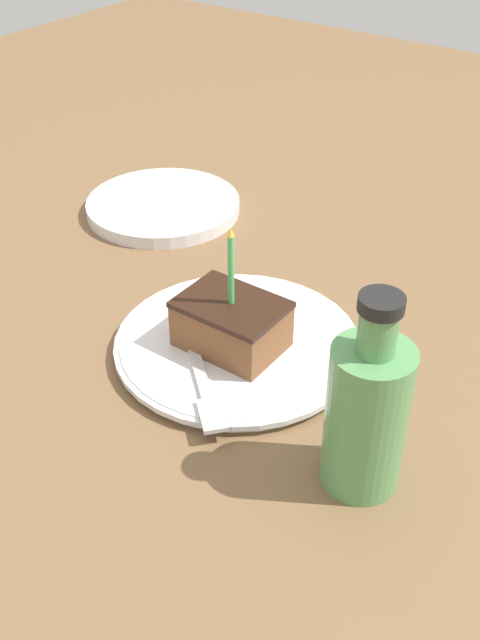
{
  "coord_description": "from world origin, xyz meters",
  "views": [
    {
      "loc": [
        0.54,
        0.38,
        0.51
      ],
      "look_at": [
        0.02,
        0.0,
        0.04
      ],
      "focal_mm": 42.0,
      "sensor_mm": 36.0,
      "label": 1
    }
  ],
  "objects_px": {
    "plate": "(240,345)",
    "bottle": "(367,412)",
    "side_plate": "(163,206)",
    "cake_slice": "(229,322)",
    "fork": "(202,379)"
  },
  "relations": [
    {
      "from": "cake_slice",
      "to": "fork",
      "type": "xyz_separation_m",
      "value": [
        0.07,
        0.02,
        -0.03
      ]
    },
    {
      "from": "cake_slice",
      "to": "bottle",
      "type": "height_order",
      "value": "bottle"
    },
    {
      "from": "plate",
      "to": "bottle",
      "type": "bearing_deg",
      "value": 66.18
    },
    {
      "from": "bottle",
      "to": "plate",
      "type": "bearing_deg",
      "value": -113.82
    },
    {
      "from": "cake_slice",
      "to": "side_plate",
      "type": "bearing_deg",
      "value": -127.68
    },
    {
      "from": "plate",
      "to": "side_plate",
      "type": "xyz_separation_m",
      "value": [
        -0.2,
        -0.28,
        0.0
      ]
    },
    {
      "from": "plate",
      "to": "cake_slice",
      "type": "bearing_deg",
      "value": -32.67
    },
    {
      "from": "bottle",
      "to": "side_plate",
      "type": "relative_size",
      "value": 0.89
    },
    {
      "from": "bottle",
      "to": "cake_slice",
      "type": "bearing_deg",
      "value": -110.4
    },
    {
      "from": "fork",
      "to": "plate",
      "type": "bearing_deg",
      "value": -173.95
    },
    {
      "from": "fork",
      "to": "bottle",
      "type": "distance_m",
      "value": 0.2
    },
    {
      "from": "fork",
      "to": "side_plate",
      "type": "height_order",
      "value": "fork"
    },
    {
      "from": "cake_slice",
      "to": "bottle",
      "type": "xyz_separation_m",
      "value": [
        0.07,
        0.2,
        0.04
      ]
    },
    {
      "from": "plate",
      "to": "bottle",
      "type": "xyz_separation_m",
      "value": [
        0.09,
        0.19,
        0.07
      ]
    },
    {
      "from": "plate",
      "to": "fork",
      "type": "distance_m",
      "value": 0.08
    }
  ]
}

